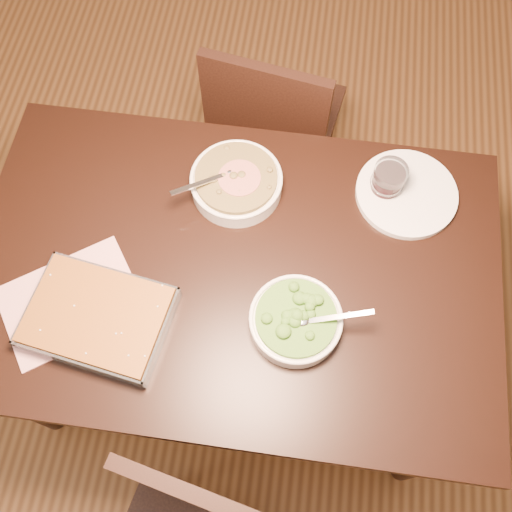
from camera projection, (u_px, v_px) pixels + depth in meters
ground at (241, 344)px, 2.18m from camera, size 4.00×4.00×0.00m
table at (235, 281)px, 1.59m from camera, size 1.40×0.90×0.75m
magazine_a at (71, 302)px, 1.46m from camera, size 0.41×0.39×0.01m
coaster at (384, 190)px, 1.59m from camera, size 0.10×0.10×0.00m
stew_bowl at (236, 182)px, 1.57m from camera, size 0.25×0.25×0.10m
broccoli_bowl at (296, 320)px, 1.40m from camera, size 0.26×0.23×0.09m
baking_dish at (98, 318)px, 1.41m from camera, size 0.38×0.30×0.06m
wine_tumbler at (388, 179)px, 1.54m from camera, size 0.09×0.09×0.10m
dinner_plate at (406, 194)px, 1.58m from camera, size 0.28×0.28×0.02m
chair_far at (273, 123)px, 2.01m from camera, size 0.47×0.47×0.87m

